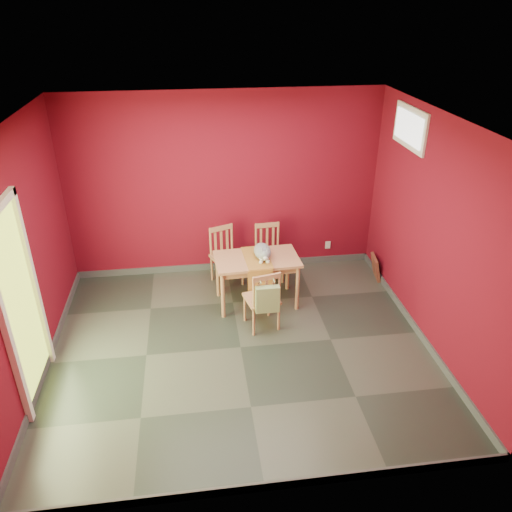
{
  "coord_description": "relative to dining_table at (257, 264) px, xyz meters",
  "views": [
    {
      "loc": [
        -0.47,
        -4.82,
        3.79
      ],
      "look_at": [
        0.25,
        0.45,
        1.0
      ],
      "focal_mm": 35.0,
      "sensor_mm": 36.0,
      "label": 1
    }
  ],
  "objects": [
    {
      "name": "picture_frame",
      "position": [
        1.86,
        0.44,
        -0.44
      ],
      "size": [
        0.16,
        0.36,
        0.35
      ],
      "color": "brown",
      "rests_on": "ground"
    },
    {
      "name": "chair_near",
      "position": [
        -0.01,
        -0.58,
        -0.18
      ],
      "size": [
        0.47,
        0.47,
        0.84
      ],
      "color": "#B07752",
      "rests_on": "ground"
    },
    {
      "name": "tote_bag",
      "position": [
        0.02,
        -0.79,
        -0.06
      ],
      "size": [
        0.29,
        0.18,
        0.41
      ],
      "color": "#7D8F5B",
      "rests_on": "chair_near"
    },
    {
      "name": "window",
      "position": [
        1.89,
        0.03,
        1.74
      ],
      "size": [
        0.05,
        0.9,
        0.5
      ],
      "color": "white",
      "rests_on": "room_shell"
    },
    {
      "name": "doorway",
      "position": [
        -2.56,
        -1.37,
        0.52
      ],
      "size": [
        0.06,
        1.01,
        2.13
      ],
      "color": "#B7D838",
      "rests_on": "ground"
    },
    {
      "name": "cat",
      "position": [
        0.08,
        0.02,
        0.2
      ],
      "size": [
        0.28,
        0.48,
        0.23
      ],
      "primitive_type": null,
      "rotation": [
        0.0,
        0.0,
        0.07
      ],
      "color": "slate",
      "rests_on": "table_runner"
    },
    {
      "name": "dining_table",
      "position": [
        0.0,
        0.0,
        0.0
      ],
      "size": [
        1.14,
        0.71,
        0.69
      ],
      "color": "#B07752",
      "rests_on": "ground"
    },
    {
      "name": "chair_far_left",
      "position": [
        -0.37,
        0.63,
        -0.17
      ],
      "size": [
        0.51,
        0.51,
        0.85
      ],
      "color": "#B07752",
      "rests_on": "ground"
    },
    {
      "name": "outlet_plate",
      "position": [
        1.27,
        1.02,
        -0.31
      ],
      "size": [
        0.08,
        0.02,
        0.12
      ],
      "primitive_type": "cube",
      "color": "silver",
      "rests_on": "room_shell"
    },
    {
      "name": "table_runner",
      "position": [
        -0.0,
        -0.11,
        0.03
      ],
      "size": [
        0.36,
        0.7,
        0.34
      ],
      "color": "#9C6528",
      "rests_on": "dining_table"
    },
    {
      "name": "room_shell",
      "position": [
        -0.33,
        -0.97,
        -0.56
      ],
      "size": [
        4.5,
        4.5,
        4.5
      ],
      "color": "maroon",
      "rests_on": "ground"
    },
    {
      "name": "chair_far_right",
      "position": [
        0.27,
        0.67,
        -0.18
      ],
      "size": [
        0.42,
        0.42,
        0.84
      ],
      "color": "#B07752",
      "rests_on": "ground"
    },
    {
      "name": "ground",
      "position": [
        -0.33,
        -0.97,
        -0.61
      ],
      "size": [
        4.5,
        4.5,
        0.0
      ],
      "primitive_type": "plane",
      "color": "#2D342D",
      "rests_on": "ground"
    }
  ]
}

